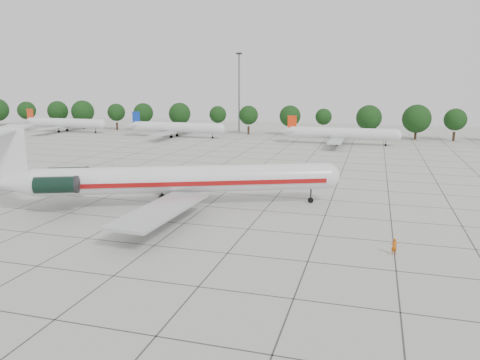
{
  "coord_description": "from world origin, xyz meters",
  "views": [
    {
      "loc": [
        13.33,
        -57.87,
        16.92
      ],
      "look_at": [
        -3.89,
        2.12,
        3.5
      ],
      "focal_mm": 35.0,
      "sensor_mm": 36.0,
      "label": 1
    }
  ],
  "objects_px": {
    "ground_crew": "(394,246)",
    "bg_airliner_b": "(176,128)",
    "floodlight_mast": "(239,88)",
    "bg_airliner_c": "(341,134)",
    "main_airliner": "(165,179)",
    "bg_airliner_a": "(65,123)"
  },
  "relations": [
    {
      "from": "bg_airliner_c",
      "to": "floodlight_mast",
      "type": "relative_size",
      "value": 1.11
    },
    {
      "from": "ground_crew",
      "to": "bg_airliner_b",
      "type": "height_order",
      "value": "bg_airliner_b"
    },
    {
      "from": "bg_airliner_c",
      "to": "floodlight_mast",
      "type": "distance_m",
      "value": 43.76
    },
    {
      "from": "bg_airliner_b",
      "to": "bg_airliner_c",
      "type": "distance_m",
      "value": 48.63
    },
    {
      "from": "ground_crew",
      "to": "bg_airliner_b",
      "type": "xyz_separation_m",
      "value": [
        -59.38,
        82.92,
        2.08
      ]
    },
    {
      "from": "bg_airliner_a",
      "to": "bg_airliner_c",
      "type": "relative_size",
      "value": 1.0
    },
    {
      "from": "ground_crew",
      "to": "floodlight_mast",
      "type": "xyz_separation_m",
      "value": [
        -45.9,
        103.73,
        13.45
      ]
    },
    {
      "from": "main_airliner",
      "to": "ground_crew",
      "type": "bearing_deg",
      "value": -41.31
    },
    {
      "from": "main_airliner",
      "to": "bg_airliner_c",
      "type": "distance_m",
      "value": 72.56
    },
    {
      "from": "main_airliner",
      "to": "floodlight_mast",
      "type": "relative_size",
      "value": 1.76
    },
    {
      "from": "main_airliner",
      "to": "bg_airliner_a",
      "type": "bearing_deg",
      "value": 110.76
    },
    {
      "from": "ground_crew",
      "to": "bg_airliner_c",
      "type": "height_order",
      "value": "bg_airliner_c"
    },
    {
      "from": "ground_crew",
      "to": "bg_airliner_c",
      "type": "relative_size",
      "value": 0.06
    },
    {
      "from": "bg_airliner_c",
      "to": "bg_airliner_b",
      "type": "bearing_deg",
      "value": 176.74
    },
    {
      "from": "bg_airliner_a",
      "to": "floodlight_mast",
      "type": "height_order",
      "value": "floodlight_mast"
    },
    {
      "from": "ground_crew",
      "to": "bg_airliner_c",
      "type": "bearing_deg",
      "value": -98.24
    },
    {
      "from": "ground_crew",
      "to": "floodlight_mast",
      "type": "height_order",
      "value": "floodlight_mast"
    },
    {
      "from": "bg_airliner_c",
      "to": "floodlight_mast",
      "type": "height_order",
      "value": "floodlight_mast"
    },
    {
      "from": "bg_airliner_c",
      "to": "main_airliner",
      "type": "bearing_deg",
      "value": -104.56
    },
    {
      "from": "bg_airliner_c",
      "to": "floodlight_mast",
      "type": "bearing_deg",
      "value": 146.08
    },
    {
      "from": "bg_airliner_b",
      "to": "bg_airliner_a",
      "type": "bearing_deg",
      "value": 175.62
    },
    {
      "from": "ground_crew",
      "to": "bg_airliner_b",
      "type": "bearing_deg",
      "value": -70.33
    }
  ]
}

